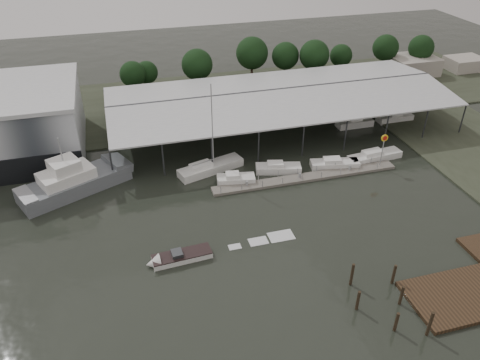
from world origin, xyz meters
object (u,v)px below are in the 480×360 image
object	(u,v)px
speedboat_underway	(177,258)
white_sailboat	(210,168)
grey_trawler	(75,181)
shell_fuel_sign	(383,145)

from	to	relation	value
speedboat_underway	white_sailboat	bearing A→B (deg)	-117.49
grey_trawler	speedboat_underway	size ratio (longest dim) A/B	0.88
shell_fuel_sign	grey_trawler	distance (m)	44.62
white_sailboat	speedboat_underway	distance (m)	19.78
grey_trawler	white_sailboat	size ratio (longest dim) A/B	1.17
speedboat_underway	grey_trawler	bearing A→B (deg)	-62.45
shell_fuel_sign	speedboat_underway	bearing A→B (deg)	-159.44
white_sailboat	shell_fuel_sign	bearing A→B (deg)	-29.89
white_sailboat	grey_trawler	bearing A→B (deg)	162.76
white_sailboat	speedboat_underway	size ratio (longest dim) A/B	0.75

